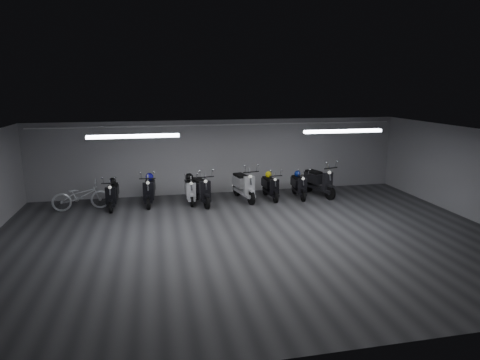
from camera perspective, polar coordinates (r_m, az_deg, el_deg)
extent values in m
cube|color=#353537|center=(11.23, 1.61, -8.16)|extent=(14.00, 10.00, 0.01)
cube|color=gray|center=(10.54, 1.70, 6.22)|extent=(14.00, 10.00, 0.01)
cube|color=#9C9C9E|center=(15.61, -2.62, 3.27)|extent=(14.00, 0.01, 2.80)
cube|color=#9C9C9E|center=(6.31, 12.51, -12.25)|extent=(14.00, 0.01, 2.80)
cube|color=#9C9C9E|center=(14.14, 30.46, 0.41)|extent=(0.01, 10.00, 2.80)
cube|color=white|center=(11.27, -14.63, 5.92)|extent=(2.40, 0.18, 0.08)
cube|color=white|center=(12.50, 14.18, 6.62)|extent=(2.40, 0.18, 0.08)
cylinder|color=white|center=(15.36, -2.62, 7.70)|extent=(13.60, 0.05, 0.05)
imported|color=silver|center=(14.53, -21.35, -1.66)|extent=(1.87, 0.84, 1.17)
sphere|color=black|center=(14.58, -7.10, 0.40)|extent=(0.29, 0.29, 0.29)
sphere|color=yellow|center=(15.02, 4.00, 0.78)|extent=(0.24, 0.24, 0.24)
sphere|color=#110D98|center=(14.62, -12.52, 0.46)|extent=(0.26, 0.26, 0.26)
sphere|color=black|center=(14.51, -17.37, -0.16)|extent=(0.24, 0.24, 0.24)
sphere|color=navy|center=(15.29, 8.01, 0.88)|extent=(0.23, 0.23, 0.23)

